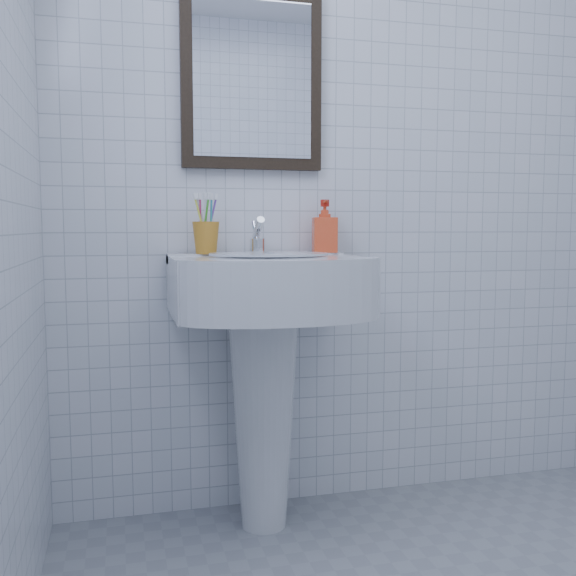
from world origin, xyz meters
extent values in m
cube|color=white|center=(0.00, 1.20, 1.25)|extent=(2.20, 0.02, 2.50)
cone|color=silver|center=(-0.39, 1.02, 0.39)|extent=(0.24, 0.24, 0.77)
cube|color=silver|center=(-0.39, 0.96, 0.84)|extent=(0.62, 0.44, 0.19)
cube|color=silver|center=(-0.39, 1.13, 0.93)|extent=(0.62, 0.11, 0.03)
cylinder|color=silver|center=(-0.39, 0.93, 0.95)|extent=(0.39, 0.39, 0.01)
cylinder|color=silver|center=(-0.39, 1.10, 0.97)|extent=(0.05, 0.05, 0.05)
cylinder|color=silver|center=(-0.39, 1.09, 1.03)|extent=(0.03, 0.10, 0.08)
cylinder|color=silver|center=(-0.39, 1.12, 1.01)|extent=(0.03, 0.05, 0.09)
imported|color=red|center=(-0.14, 1.12, 1.04)|extent=(0.10, 0.10, 0.19)
cube|color=black|center=(-0.39, 1.18, 1.55)|extent=(0.50, 0.04, 0.62)
cube|color=white|center=(-0.39, 1.16, 1.55)|extent=(0.42, 0.00, 0.54)
camera|label=1|loc=(-0.85, -1.08, 1.03)|focal=40.00mm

